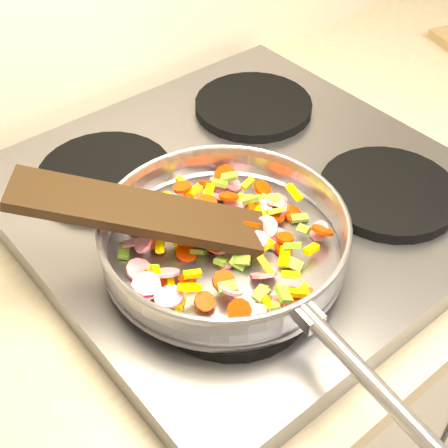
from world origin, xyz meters
TOP-DOWN VIEW (x-y plane):
  - cooktop at (-0.70, 1.67)m, footprint 0.60×0.60m
  - grate_fl at (-0.84, 1.52)m, footprint 0.19×0.19m
  - grate_fr at (-0.56, 1.52)m, footprint 0.19×0.19m
  - grate_bl at (-0.84, 1.81)m, footprint 0.19×0.19m
  - grate_br at (-0.56, 1.81)m, footprint 0.19×0.19m
  - saute_pan at (-0.81, 1.57)m, footprint 0.33×0.50m
  - vegetable_heap at (-0.81, 1.58)m, footprint 0.26×0.27m
  - wooden_spatula at (-0.88, 1.64)m, footprint 0.27×0.24m

SIDE VIEW (x-z plane):
  - cooktop at x=-0.70m, z-range 0.90..0.94m
  - grate_fl at x=-0.84m, z-range 0.94..0.96m
  - grate_fr at x=-0.56m, z-range 0.94..0.96m
  - grate_bl at x=-0.84m, z-range 0.94..0.96m
  - grate_br at x=-0.56m, z-range 0.94..0.96m
  - vegetable_heap at x=-0.81m, z-range 0.95..1.00m
  - saute_pan at x=-0.81m, z-range 0.96..1.01m
  - wooden_spatula at x=-0.88m, z-range 0.97..1.06m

